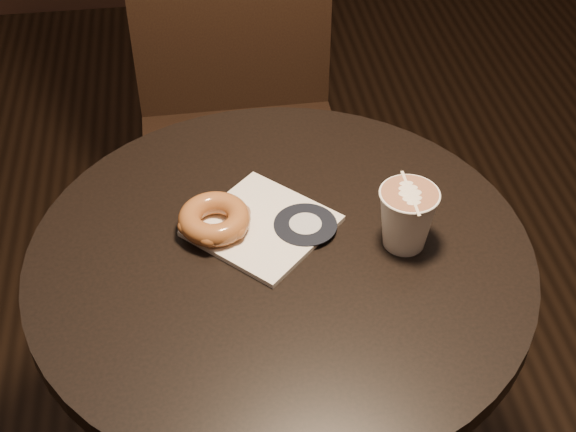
{
  "coord_description": "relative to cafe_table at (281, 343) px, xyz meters",
  "views": [
    {
      "loc": [
        -0.1,
        -0.79,
        1.52
      ],
      "look_at": [
        0.01,
        0.03,
        0.79
      ],
      "focal_mm": 50.0,
      "sensor_mm": 36.0,
      "label": 1
    }
  ],
  "objects": [
    {
      "name": "pastry_bag",
      "position": [
        -0.02,
        0.05,
        0.2
      ],
      "size": [
        0.24,
        0.24,
        0.01
      ],
      "primitive_type": "cube",
      "rotation": [
        0.0,
        0.0,
        0.79
      ],
      "color": "white",
      "rests_on": "cafe_table"
    },
    {
      "name": "chair",
      "position": [
        -0.01,
        0.65,
        0.05
      ],
      "size": [
        0.43,
        0.43,
        1.07
      ],
      "rotation": [
        0.0,
        0.0,
        0.01
      ],
      "color": "black",
      "rests_on": "ground"
    },
    {
      "name": "cafe_table",
      "position": [
        0.0,
        0.0,
        0.0
      ],
      "size": [
        0.7,
        0.7,
        0.75
      ],
      "color": "black",
      "rests_on": "ground"
    },
    {
      "name": "latte_cup",
      "position": [
        0.17,
        -0.01,
        0.25
      ],
      "size": [
        0.08,
        0.08,
        0.09
      ],
      "primitive_type": null,
      "color": "white",
      "rests_on": "cafe_table"
    },
    {
      "name": "doughnut",
      "position": [
        -0.09,
        0.05,
        0.22
      ],
      "size": [
        0.1,
        0.1,
        0.03
      ],
      "primitive_type": "torus",
      "color": "brown",
      "rests_on": "pastry_bag"
    }
  ]
}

